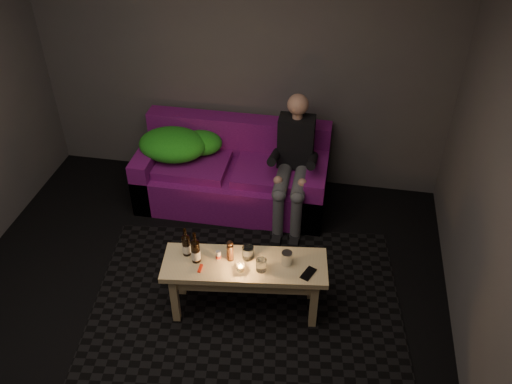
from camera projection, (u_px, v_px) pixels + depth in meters
The scene contains 17 objects.
floor at pixel (183, 343), 4.06m from camera, with size 4.50×4.50×0.00m, color black.
room at pixel (183, 121), 3.44m from camera, with size 4.50×4.50×4.50m.
rug at pixel (247, 303), 4.37m from camera, with size 2.46×1.79×0.01m, color black.
sofa at pixel (234, 175), 5.32m from camera, with size 1.81×0.81×0.78m.
green_blanket at pixel (178, 144), 5.20m from camera, with size 0.80×0.54×0.27m.
person at pixel (294, 160), 4.91m from camera, with size 0.33×0.75×1.21m.
coffee_table at pixel (245, 272), 4.08m from camera, with size 1.27×0.54×0.50m.
beer_bottle_a at pixel (186, 245), 4.05m from camera, with size 0.06×0.06×0.25m.
beer_bottle_b at pixel (196, 251), 3.99m from camera, with size 0.07×0.07×0.27m.
salt_shaker at pixel (218, 255), 4.04m from camera, with size 0.04×0.04×0.08m, color silver.
pepper_mill at pixel (230, 253), 4.02m from camera, with size 0.05×0.05×0.14m, color black.
tumbler_back at pixel (248, 253), 4.04m from camera, with size 0.09×0.09×0.10m, color white.
tealight at pixel (240, 267), 3.96m from camera, with size 0.06×0.06×0.05m.
tumbler_front at pixel (261, 265), 3.94m from camera, with size 0.08×0.08×0.10m, color white.
steel_cup at pixel (287, 258), 3.99m from camera, with size 0.08×0.08×0.11m, color silver.
smartphone at pixel (308, 274), 3.94m from camera, with size 0.07×0.14×0.01m, color black.
red_lighter at pixel (200, 268), 3.98m from camera, with size 0.02×0.08×0.01m, color red.
Camera 1 is at (0.99, -2.42, 3.36)m, focal length 38.00 mm.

